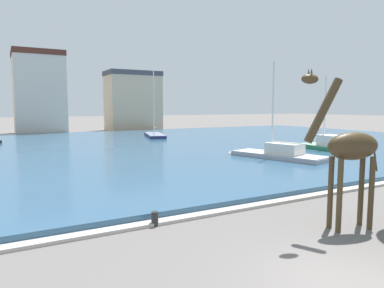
% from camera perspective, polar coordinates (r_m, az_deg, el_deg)
% --- Properties ---
extents(ground_plane, '(300.00, 300.00, 0.00)m').
position_cam_1_polar(ground_plane, '(9.13, 23.27, -20.66)').
color(ground_plane, '#605B59').
extents(harbor_water, '(86.25, 42.45, 0.33)m').
position_cam_1_polar(harbor_water, '(33.20, -17.24, -0.88)').
color(harbor_water, '#2D5170').
rests_on(harbor_water, ground).
extents(quay_edge_coping, '(86.25, 0.50, 0.12)m').
position_cam_1_polar(quay_edge_coping, '(13.28, 2.29, -11.35)').
color(quay_edge_coping, '#ADA89E').
rests_on(quay_edge_coping, ground).
extents(giraffe_statue, '(2.95, 1.19, 5.22)m').
position_cam_1_polar(giraffe_statue, '(12.43, 24.26, -0.78)').
color(giraffe_statue, '#42331E').
rests_on(giraffe_statue, ground).
extents(sailboat_green, '(2.51, 5.84, 6.71)m').
position_cam_1_polar(sailboat_green, '(32.89, 20.75, -0.43)').
color(sailboat_green, '#236B42').
rests_on(sailboat_green, ground).
extents(sailboat_grey, '(4.23, 8.22, 7.27)m').
position_cam_1_polar(sailboat_grey, '(26.31, 12.98, -1.82)').
color(sailboat_grey, '#939399').
rests_on(sailboat_grey, ground).
extents(sailboat_navy, '(3.74, 7.88, 8.49)m').
position_cam_1_polar(sailboat_navy, '(44.34, -6.23, 1.33)').
color(sailboat_navy, navy).
rests_on(sailboat_navy, ground).
extents(mooring_bollard, '(0.24, 0.24, 0.50)m').
position_cam_1_polar(mooring_bollard, '(12.18, -6.10, -12.07)').
color(mooring_bollard, '#232326').
rests_on(mooring_bollard, ground).
extents(townhouse_corner_house, '(7.06, 7.21, 12.19)m').
position_cam_1_polar(townhouse_corner_house, '(57.49, -23.71, 7.65)').
color(townhouse_corner_house, beige).
rests_on(townhouse_corner_house, ground).
extents(townhouse_narrow_midrow, '(8.92, 5.69, 10.04)m').
position_cam_1_polar(townhouse_narrow_midrow, '(61.12, -9.62, 6.94)').
color(townhouse_narrow_midrow, '#C6B293').
rests_on(townhouse_narrow_midrow, ground).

